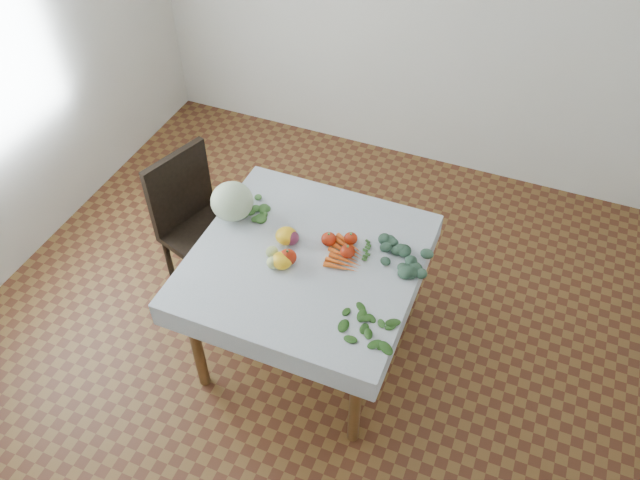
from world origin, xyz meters
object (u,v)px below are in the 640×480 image
(chair, at_px, (196,218))
(carrot_bunch, at_px, (347,256))
(table, at_px, (306,271))
(heirloom_back, at_px, (286,236))
(cabbage, at_px, (232,201))

(chair, height_order, carrot_bunch, chair)
(table, xyz_separation_m, carrot_bunch, (0.19, 0.07, 0.12))
(table, relative_size, heirloom_back, 8.85)
(cabbage, relative_size, carrot_bunch, 0.94)
(table, relative_size, carrot_bunch, 4.16)
(chair, height_order, cabbage, cabbage)
(cabbage, distance_m, heirloom_back, 0.35)
(table, bearing_deg, chair, 164.09)
(heirloom_back, bearing_deg, table, -26.17)
(chair, relative_size, carrot_bunch, 3.95)
(chair, distance_m, cabbage, 0.46)
(carrot_bunch, bearing_deg, cabbage, 174.64)
(chair, xyz_separation_m, heirloom_back, (0.66, -0.16, 0.25))
(heirloom_back, relative_size, carrot_bunch, 0.47)
(cabbage, bearing_deg, carrot_bunch, -5.36)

